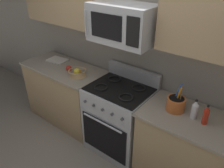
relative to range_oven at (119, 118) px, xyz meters
The scene contains 12 objects.
wall_back 0.91m from the range_oven, 90.00° to the left, with size 8.00×0.10×2.60m, color #9E998E.
counter_left 1.03m from the range_oven, behind, with size 1.28×0.63×0.91m.
range_oven is the anchor object (origin of this frame).
counter_right 0.88m from the range_oven, ahead, with size 0.97×0.63×0.91m.
microwave 1.22m from the range_oven, 90.08° to the left, with size 0.71×0.44×0.40m.
upper_cabinets_right 1.67m from the range_oven, 10.58° to the left, with size 0.96×0.34×0.74m.
utensil_crock 0.87m from the range_oven, ahead, with size 0.19×0.19×0.30m.
fruit_basket 0.82m from the range_oven, behind, with size 0.24×0.24×0.11m.
apple_loose 0.98m from the range_oven, behind, with size 0.08×0.08×0.08m, color red.
cutting_board 1.35m from the range_oven, behind, with size 0.30×0.22×0.02m, color silver.
bottle_hot_sauce 1.14m from the range_oven, ahead, with size 0.05×0.05×0.21m.
bottle_vinegar 1.04m from the range_oven, ahead, with size 0.06×0.06×0.21m.
Camera 1 is at (1.34, -1.23, 2.28)m, focal length 35.66 mm.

